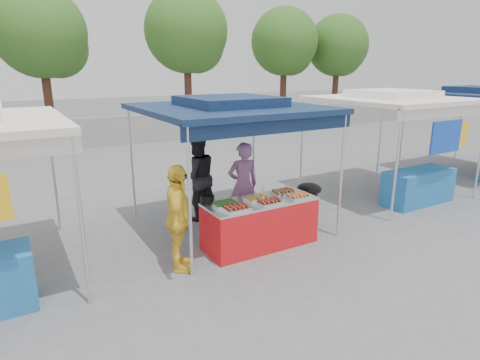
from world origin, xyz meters
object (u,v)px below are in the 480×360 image
cooking_pot (207,199)px  vendor_woman (243,185)px  helper_man (197,177)px  customer_person (178,219)px  vendor_table (260,223)px  wok_burner (309,199)px

cooking_pot → vendor_woman: size_ratio=0.14×
helper_man → customer_person: helper_man is taller
vendor_table → vendor_woman: size_ratio=1.17×
wok_burner → vendor_woman: 1.41m
wok_burner → helper_man: (-1.86, 1.36, 0.42)m
vendor_table → customer_person: size_ratio=1.18×
cooking_pot → helper_man: helper_man is taller
cooking_pot → helper_man: 1.54m
helper_man → customer_person: bearing=58.6°
customer_person → vendor_woman: bearing=-35.9°
cooking_pot → helper_man: (0.47, 1.46, -0.01)m
wok_burner → helper_man: bearing=151.1°
wok_burner → helper_man: helper_man is taller
cooking_pot → wok_burner: (2.34, 0.11, -0.42)m
wok_burner → vendor_woman: bearing=165.7°
wok_burner → customer_person: size_ratio=0.50×
vendor_woman → customer_person: size_ratio=1.01×
cooking_pot → wok_burner: size_ratio=0.28×
vendor_woman → helper_man: size_ratio=0.94×
vendor_woman → helper_man: bearing=-45.5°
vendor_table → helper_man: size_ratio=1.09×
vendor_table → cooking_pot: cooking_pot is taller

